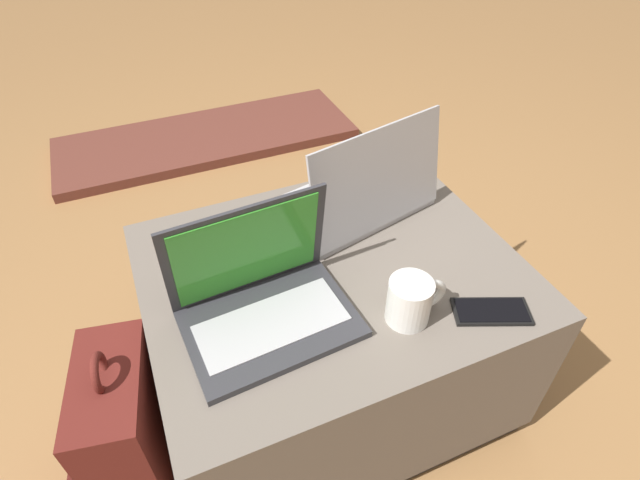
# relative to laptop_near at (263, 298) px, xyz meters

# --- Properties ---
(ground_plane) EXTENTS (14.00, 14.00, 0.00)m
(ground_plane) POSITION_rel_laptop_near_xyz_m (0.18, 0.07, -0.51)
(ground_plane) COLOR #9E7042
(ottoman) EXTENTS (0.83, 0.67, 0.46)m
(ottoman) POSITION_rel_laptop_near_xyz_m (0.18, 0.07, -0.28)
(ottoman) COLOR #3D3832
(ottoman) RESTS_ON ground_plane
(laptop_near) EXTENTS (0.35, 0.25, 0.24)m
(laptop_near) POSITION_rel_laptop_near_xyz_m (0.00, 0.00, 0.00)
(laptop_near) COLOR #333338
(laptop_near) RESTS_ON ottoman
(laptop_far) EXTENTS (0.42, 0.33, 0.26)m
(laptop_far) POSITION_rel_laptop_near_xyz_m (0.32, 0.23, 0.00)
(laptop_far) COLOR #B7B7BC
(laptop_far) RESTS_ON ottoman
(cell_phone) EXTENTS (0.17, 0.13, 0.01)m
(cell_phone) POSITION_rel_laptop_near_xyz_m (0.43, -0.18, -0.05)
(cell_phone) COLOR black
(cell_phone) RESTS_ON ottoman
(backpack) EXTENTS (0.22, 0.30, 0.45)m
(backpack) POSITION_rel_laptop_near_xyz_m (-0.34, 0.04, -0.33)
(backpack) COLOR #5B1E19
(backpack) RESTS_ON ground_plane
(coffee_mug) EXTENTS (0.13, 0.09, 0.10)m
(coffee_mug) POSITION_rel_laptop_near_xyz_m (0.27, -0.12, -0.00)
(coffee_mug) COLOR white
(coffee_mug) RESTS_ON ottoman
(fireplace_hearth) EXTENTS (1.40, 0.50, 0.04)m
(fireplace_hearth) POSITION_rel_laptop_near_xyz_m (0.18, 1.54, -0.49)
(fireplace_hearth) COLOR brown
(fireplace_hearth) RESTS_ON ground_plane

